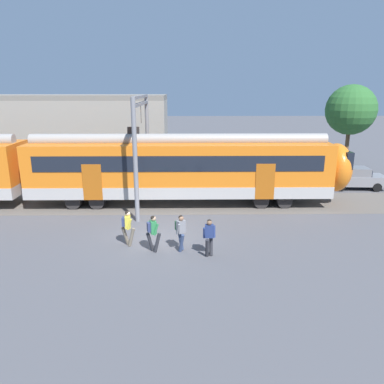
{
  "coord_description": "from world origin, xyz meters",
  "views": [
    {
      "loc": [
        1.45,
        -16.61,
        6.96
      ],
      "look_at": [
        1.74,
        2.55,
        1.6
      ],
      "focal_mm": 35.0,
      "sensor_mm": 36.0,
      "label": 1
    }
  ],
  "objects_px": {
    "pedestrian_yellow": "(127,225)",
    "pedestrian_grey": "(181,230)",
    "pedestrian_navy": "(209,234)",
    "parked_car_grey": "(355,178)",
    "pedestrian_green": "(153,230)"
  },
  "relations": [
    {
      "from": "parked_car_grey",
      "to": "pedestrian_navy",
      "type": "bearing_deg",
      "value": -135.25
    },
    {
      "from": "pedestrian_grey",
      "to": "pedestrian_navy",
      "type": "xyz_separation_m",
      "value": [
        1.21,
        -0.54,
        0.0
      ]
    },
    {
      "from": "parked_car_grey",
      "to": "pedestrian_grey",
      "type": "bearing_deg",
      "value": -139.66
    },
    {
      "from": "pedestrian_navy",
      "to": "parked_car_grey",
      "type": "xyz_separation_m",
      "value": [
        11.03,
        10.94,
        -0.21
      ]
    },
    {
      "from": "pedestrian_yellow",
      "to": "pedestrian_grey",
      "type": "xyz_separation_m",
      "value": [
        2.41,
        -0.62,
        0.0
      ]
    },
    {
      "from": "pedestrian_yellow",
      "to": "pedestrian_grey",
      "type": "bearing_deg",
      "value": -14.46
    },
    {
      "from": "pedestrian_grey",
      "to": "pedestrian_navy",
      "type": "bearing_deg",
      "value": -23.9
    },
    {
      "from": "parked_car_grey",
      "to": "pedestrian_green",
      "type": "bearing_deg",
      "value": -142.16
    },
    {
      "from": "pedestrian_grey",
      "to": "pedestrian_navy",
      "type": "height_order",
      "value": "same"
    },
    {
      "from": "pedestrian_yellow",
      "to": "pedestrian_grey",
      "type": "distance_m",
      "value": 2.49
    },
    {
      "from": "pedestrian_grey",
      "to": "pedestrian_navy",
      "type": "relative_size",
      "value": 1.0
    },
    {
      "from": "pedestrian_navy",
      "to": "pedestrian_green",
      "type": "bearing_deg",
      "value": 168.67
    },
    {
      "from": "pedestrian_yellow",
      "to": "parked_car_grey",
      "type": "height_order",
      "value": "pedestrian_yellow"
    },
    {
      "from": "pedestrian_green",
      "to": "parked_car_grey",
      "type": "xyz_separation_m",
      "value": [
        13.45,
        10.45,
        -0.21
      ]
    },
    {
      "from": "pedestrian_grey",
      "to": "parked_car_grey",
      "type": "relative_size",
      "value": 0.41
    }
  ]
}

